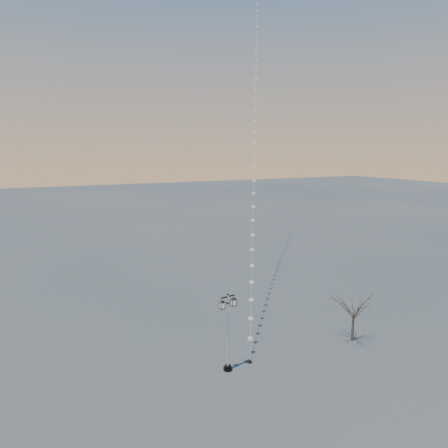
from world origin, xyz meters
TOP-DOWN VIEW (x-y plane):
  - ground at (0.00, 0.00)m, footprint 300.00×300.00m
  - street_lamp at (-3.03, 2.04)m, footprint 1.32×0.58m
  - bare_tree at (7.19, 1.66)m, footprint 2.24×2.24m
  - kite_train at (8.12, 18.24)m, footprint 19.50×32.75m

SIDE VIEW (x-z plane):
  - ground at x=0.00m, z-range 0.00..0.00m
  - bare_tree at x=7.19m, z-range 0.72..4.43m
  - street_lamp at x=-3.03m, z-range 0.28..5.49m
  - kite_train at x=8.12m, z-range -0.08..34.97m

